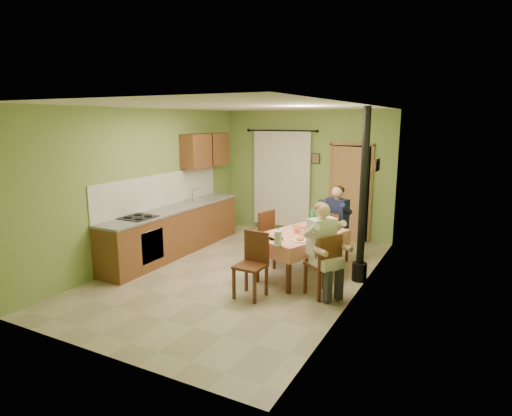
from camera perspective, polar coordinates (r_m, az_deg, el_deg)
The scene contains 17 objects.
floor at distance 7.46m, azimuth -2.08°, elevation -8.64°, with size 4.00×6.00×0.01m, color tan.
room_shell at distance 7.04m, azimuth -2.19°, elevation 5.39°, with size 4.04×6.04×2.82m.
kitchen_run at distance 8.55m, azimuth -10.76°, elevation -2.80°, with size 0.64×3.64×1.56m.
upper_cabinets at distance 9.43m, azimuth -6.72°, elevation 7.70°, with size 0.35×1.40×0.70m, color brown.
curtain at distance 9.92m, azimuth 3.41°, elevation 3.96°, with size 1.70×0.07×2.22m.
doorway at distance 9.43m, azimuth 12.26°, elevation 2.02°, with size 0.96×0.31×2.15m.
dining_table at distance 7.19m, azimuth 5.76°, elevation -6.26°, with size 1.39×1.79×0.76m.
tableware at distance 6.99m, azimuth 5.55°, elevation -3.09°, with size 0.65×1.68×0.33m.
chair_far at distance 8.09m, azimuth 10.40°, elevation -5.04°, with size 0.48×0.48×0.94m.
chair_near at distance 6.41m, azimuth -0.69°, elevation -9.33°, with size 0.43×0.43×0.97m.
chair_right at distance 6.52m, azimuth 8.84°, elevation -9.12°, with size 0.57×0.57×0.96m.
chair_left at distance 7.80m, azimuth 2.30°, elevation -5.47°, with size 0.51×0.51×0.97m.
man_far at distance 7.95m, azimuth 10.61°, elevation -0.94°, with size 0.64×0.57×1.39m.
man_right at distance 6.34m, azimuth 8.93°, elevation -4.10°, with size 0.64×0.65×1.39m.
stove_flue at distance 7.03m, azimuth 13.95°, elevation -1.53°, with size 0.24×0.24×2.80m.
picture_back at distance 9.64m, azimuth 7.98°, elevation 6.56°, with size 0.19×0.03×0.23m, color black.
picture_right at distance 7.46m, azimuth 15.89°, elevation 5.55°, with size 0.03×0.31×0.21m, color brown.
Camera 1 is at (3.48, -6.07, 2.58)m, focal length 30.00 mm.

